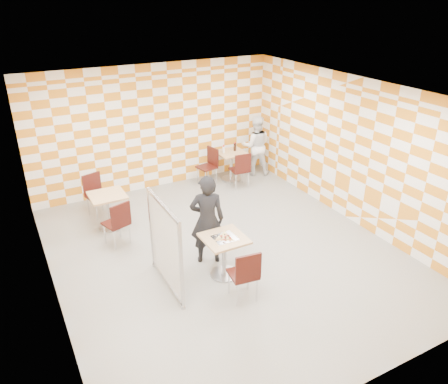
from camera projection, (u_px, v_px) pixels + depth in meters
name	position (u px, v px, depth m)	size (l,w,h in m)	color
room_shell	(210.00, 169.00, 8.04)	(7.00, 7.00, 7.00)	gray
main_table	(224.00, 250.00, 7.38)	(0.70, 0.70, 0.75)	tan
second_table	(231.00, 161.00, 11.17)	(0.70, 0.70, 0.75)	tan
empty_table	(108.00, 205.00, 8.90)	(0.70, 0.70, 0.75)	tan
chair_main_front	(245.00, 272.00, 6.73)	(0.47, 0.48, 0.92)	#370F0B
chair_second_front	(241.00, 168.00, 10.66)	(0.46, 0.47, 0.92)	#370F0B
chair_second_side	(210.00, 163.00, 10.95)	(0.50, 0.50, 0.92)	#370F0B
chair_empty_near	(118.00, 221.00, 8.24)	(0.53, 0.54, 0.92)	#370F0B
chair_empty_far	(95.00, 191.00, 9.42)	(0.53, 0.53, 0.92)	#370F0B
partition	(165.00, 246.00, 6.98)	(0.08, 1.38, 1.55)	white
man_dark	(207.00, 220.00, 7.65)	(0.61, 0.40, 1.68)	black
man_white	(256.00, 146.00, 11.41)	(0.77, 0.60, 1.58)	white
pizza_on_foil	(225.00, 237.00, 7.26)	(0.40, 0.40, 0.04)	silver
sport_bottle	(224.00, 149.00, 11.00)	(0.06, 0.06, 0.20)	white
soda_bottle	(235.00, 147.00, 11.12)	(0.07, 0.07, 0.23)	black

